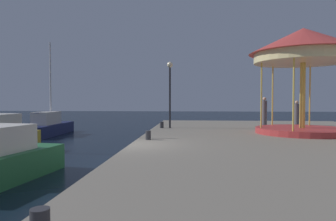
# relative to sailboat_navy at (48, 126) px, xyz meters

# --- Properties ---
(ground_plane) EXTENTS (120.00, 120.00, 0.00)m
(ground_plane) POSITION_rel_sailboat_navy_xyz_m (8.06, -9.59, -0.66)
(ground_plane) COLOR black
(quay_dock) EXTENTS (14.29, 29.33, 0.80)m
(quay_dock) POSITION_rel_sailboat_navy_xyz_m (15.21, -9.59, -0.26)
(quay_dock) COLOR gray
(quay_dock) RESTS_ON ground
(sailboat_navy) EXTENTS (1.90, 6.04, 6.86)m
(sailboat_navy) POSITION_rel_sailboat_navy_xyz_m (0.00, 0.00, 0.00)
(sailboat_navy) COLOR #19214C
(sailboat_navy) RESTS_ON ground
(carousel) EXTENTS (5.54, 5.54, 5.52)m
(carousel) POSITION_rel_sailboat_navy_xyz_m (16.32, -5.10, 4.27)
(carousel) COLOR #B23333
(carousel) RESTS_ON quay_dock
(lamp_post_mid_promenade) EXTENTS (0.36, 0.36, 4.20)m
(lamp_post_mid_promenade) POSITION_rel_sailboat_navy_xyz_m (9.14, -2.26, 3.02)
(lamp_post_mid_promenade) COLOR black
(lamp_post_mid_promenade) RESTS_ON quay_dock
(bollard_north) EXTENTS (0.24, 0.24, 0.40)m
(bollard_north) POSITION_rel_sailboat_navy_xyz_m (8.63, -2.42, 0.34)
(bollard_north) COLOR #2D2D33
(bollard_north) RESTS_ON quay_dock
(bollard_center) EXTENTS (0.24, 0.24, 0.40)m
(bollard_center) POSITION_rel_sailboat_navy_xyz_m (8.60, -8.22, 0.34)
(bollard_center) COLOR #2D2D33
(bollard_center) RESTS_ON quay_dock
(person_near_carousel) EXTENTS (0.34, 0.34, 1.98)m
(person_near_carousel) POSITION_rel_sailboat_navy_xyz_m (15.40, -0.71, 1.08)
(person_near_carousel) COLOR #514C56
(person_near_carousel) RESTS_ON quay_dock
(person_by_the_water) EXTENTS (0.34, 0.34, 1.75)m
(person_by_the_water) POSITION_rel_sailboat_navy_xyz_m (17.83, 0.24, 0.96)
(person_by_the_water) COLOR #514C56
(person_by_the_water) RESTS_ON quay_dock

